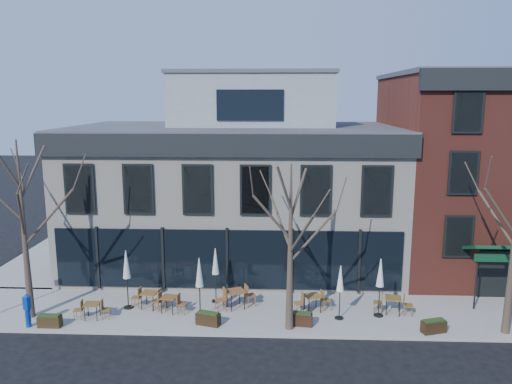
{
  "coord_description": "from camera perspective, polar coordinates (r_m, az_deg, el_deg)",
  "views": [
    {
      "loc": [
        2.4,
        -23.64,
        9.78
      ],
      "look_at": [
        1.35,
        2.0,
        4.92
      ],
      "focal_mm": 35.0,
      "sensor_mm": 36.0,
      "label": 1
    }
  ],
  "objects": [
    {
      "name": "ground",
      "position": [
        25.69,
        -3.25,
        -11.66
      ],
      "size": [
        120.0,
        120.0,
        0.0
      ],
      "primitive_type": "plane",
      "color": "black",
      "rests_on": "ground"
    },
    {
      "name": "sidewalk_front",
      "position": [
        23.59,
        4.33,
        -13.59
      ],
      "size": [
        33.5,
        4.7,
        0.15
      ],
      "primitive_type": "cube",
      "color": "gray",
      "rests_on": "ground"
    },
    {
      "name": "sidewalk_side",
      "position": [
        34.04,
        -21.55,
        -6.6
      ],
      "size": [
        4.5,
        12.0,
        0.15
      ],
      "primitive_type": "cube",
      "color": "gray",
      "rests_on": "ground"
    },
    {
      "name": "corner_building",
      "position": [
        29.24,
        -2.24,
        0.77
      ],
      "size": [
        18.39,
        10.39,
        11.1
      ],
      "color": "beige",
      "rests_on": "ground"
    },
    {
      "name": "red_brick_building",
      "position": [
        30.8,
        22.48,
        2.18
      ],
      "size": [
        8.2,
        11.78,
        11.18
      ],
      "color": "maroon",
      "rests_on": "ground"
    },
    {
      "name": "tree_corner",
      "position": [
        23.81,
        -25.0,
        -3.73
      ],
      "size": [
        3.93,
        3.98,
        7.92
      ],
      "color": "#382B21",
      "rests_on": "sidewalk_front"
    },
    {
      "name": "tree_mid",
      "position": [
        20.63,
        3.97,
        -6.16
      ],
      "size": [
        3.5,
        3.55,
        7.04
      ],
      "color": "#382B21",
      "rests_on": "sidewalk_front"
    },
    {
      "name": "call_box",
      "position": [
        23.81,
        -24.67,
        -12.09
      ],
      "size": [
        0.3,
        0.3,
        1.5
      ],
      "color": "#0C39A3",
      "rests_on": "sidewalk_front"
    },
    {
      "name": "cafe_set_0",
      "position": [
        23.74,
        -18.22,
        -12.6
      ],
      "size": [
        1.66,
        0.71,
        0.86
      ],
      "color": "brown",
      "rests_on": "sidewalk_front"
    },
    {
      "name": "cafe_set_1",
      "position": [
        24.15,
        -12.07,
        -11.78
      ],
      "size": [
        1.82,
        0.81,
        0.94
      ],
      "color": "brown",
      "rests_on": "sidewalk_front"
    },
    {
      "name": "cafe_set_2",
      "position": [
        23.58,
        -9.88,
        -12.32
      ],
      "size": [
        1.74,
        0.81,
        0.89
      ],
      "color": "brown",
      "rests_on": "sidewalk_front"
    },
    {
      "name": "cafe_set_3",
      "position": [
        23.63,
        -2.34,
        -11.91
      ],
      "size": [
        2.0,
        1.26,
        1.04
      ],
      "color": "brown",
      "rests_on": "sidewalk_front"
    },
    {
      "name": "cafe_set_4",
      "position": [
        23.48,
        6.49,
        -12.29
      ],
      "size": [
        1.81,
        0.94,
        0.93
      ],
      "color": "brown",
      "rests_on": "sidewalk_front"
    },
    {
      "name": "cafe_set_5",
      "position": [
        23.91,
        15.38,
        -12.17
      ],
      "size": [
        1.82,
        0.84,
        0.93
      ],
      "color": "brown",
      "rests_on": "sidewalk_front"
    },
    {
      "name": "umbrella_0",
      "position": [
        23.85,
        -14.58,
        -8.36
      ],
      "size": [
        0.45,
        0.45,
        2.79
      ],
      "color": "black",
      "rests_on": "sidewalk_front"
    },
    {
      "name": "umbrella_1",
      "position": [
        22.3,
        -6.49,
        -9.49
      ],
      "size": [
        0.44,
        0.44,
        2.76
      ],
      "color": "black",
      "rests_on": "sidewalk_front"
    },
    {
      "name": "umbrella_2",
      "position": [
        23.89,
        -4.65,
        -8.23
      ],
      "size": [
        0.43,
        0.43,
        2.67
      ],
      "color": "black",
      "rests_on": "sidewalk_front"
    },
    {
      "name": "umbrella_3",
      "position": [
        22.42,
        9.61,
        -10.04
      ],
      "size": [
        0.39,
        0.39,
        2.46
      ],
      "color": "black",
      "rests_on": "sidewalk_front"
    },
    {
      "name": "umbrella_4",
      "position": [
        22.98,
        14.01,
        -9.29
      ],
      "size": [
        0.43,
        0.43,
        2.68
      ],
      "color": "black",
      "rests_on": "sidewalk_front"
    },
    {
      "name": "planter_0",
      "position": [
        23.66,
        -22.5,
        -13.44
      ],
      "size": [
        0.98,
        0.41,
        0.54
      ],
      "color": "#332411",
      "rests_on": "sidewalk_front"
    },
    {
      "name": "planter_1",
      "position": [
        22.22,
        -5.49,
        -14.18
      ],
      "size": [
        1.11,
        0.7,
        0.58
      ],
      "color": "black",
      "rests_on": "sidewalk_front"
    },
    {
      "name": "planter_2",
      "position": [
        22.17,
        5.07,
        -14.23
      ],
      "size": [
        1.08,
        0.54,
        0.58
      ],
      "color": "black",
      "rests_on": "sidewalk_front"
    },
    {
      "name": "planter_3",
      "position": [
        22.71,
        19.64,
        -14.23
      ],
      "size": [
        1.09,
        0.69,
        0.57
      ],
      "color": "black",
      "rests_on": "sidewalk_front"
    }
  ]
}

